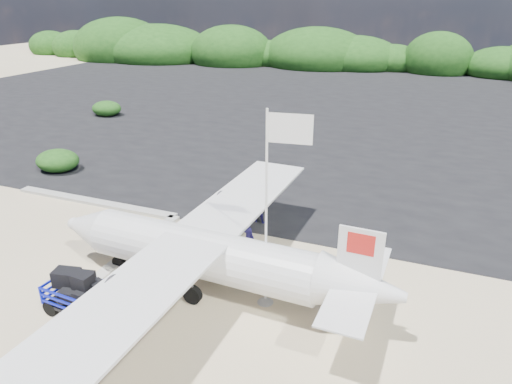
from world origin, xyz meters
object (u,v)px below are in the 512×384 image
at_px(baggage_cart, 85,313).
at_px(crew_b, 258,206).
at_px(flagpole, 265,302).
at_px(crew_a, 249,238).
at_px(aircraft_small, 259,87).

height_order(baggage_cart, crew_b, crew_b).
height_order(flagpole, crew_a, flagpole).
xyz_separation_m(flagpole, crew_a, (-1.63, 2.53, 0.77)).
bearing_deg(baggage_cart, crew_b, 74.49).
relative_size(baggage_cart, aircraft_small, 0.32).
relative_size(flagpole, crew_b, 4.17).
bearing_deg(flagpole, crew_a, 122.80).
relative_size(flagpole, crew_a, 4.20).
height_order(flagpole, aircraft_small, flagpole).
height_order(crew_a, aircraft_small, crew_a).
bearing_deg(crew_a, crew_b, -53.73).
relative_size(crew_b, aircraft_small, 0.20).
distance_m(baggage_cart, flagpole, 5.78).
height_order(baggage_cart, flagpole, flagpole).
xyz_separation_m(baggage_cart, aircraft_small, (-9.19, 39.14, 0.00)).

